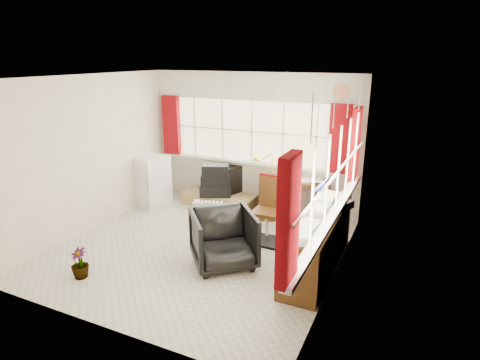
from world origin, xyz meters
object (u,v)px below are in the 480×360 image
object	(u,v)px
task_chair	(270,207)
tv_bench	(220,200)
mini_fridge	(151,180)
desk_lamp	(272,161)
radiator	(210,223)
office_chair	(224,239)
desk	(293,196)
credenza	(318,241)
crt_tv	(223,179)

from	to	relation	value
task_chair	tv_bench	xyz separation A→B (m)	(-1.39, 0.98, -0.43)
task_chair	mini_fridge	xyz separation A→B (m)	(-2.64, 0.53, -0.08)
desk_lamp	tv_bench	distance (m)	1.35
radiator	office_chair	bearing A→B (deg)	-49.11
desk	office_chair	size ratio (longest dim) A/B	1.59
desk	mini_fridge	xyz separation A→B (m)	(-2.68, -0.53, 0.09)
credenza	crt_tv	world-z (taller)	credenza
crt_tv	mini_fridge	size ratio (longest dim) A/B	0.74
office_chair	crt_tv	world-z (taller)	crt_tv
task_chair	tv_bench	world-z (taller)	task_chair
task_chair	desk_lamp	bearing A→B (deg)	109.09
desk_lamp	radiator	world-z (taller)	desk_lamp
desk	task_chair	size ratio (longest dim) A/B	1.29
radiator	crt_tv	world-z (taller)	crt_tv
task_chair	crt_tv	distance (m)	1.78
office_chair	mini_fridge	world-z (taller)	mini_fridge
tv_bench	crt_tv	xyz separation A→B (m)	(0.00, 0.14, 0.38)
radiator	crt_tv	distance (m)	1.55
desk	radiator	bearing A→B (deg)	-123.60
office_chair	crt_tv	size ratio (longest dim) A/B	1.20
mini_fridge	radiator	bearing A→B (deg)	-26.02
desk	credenza	xyz separation A→B (m)	(0.85, -1.60, 0.01)
credenza	task_chair	bearing A→B (deg)	148.80
office_chair	tv_bench	distance (m)	2.27
desk	radiator	size ratio (longest dim) A/B	2.23
desk_lamp	crt_tv	distance (m)	1.14
office_chair	radiator	xyz separation A→B (m)	(-0.58, 0.68, -0.14)
mini_fridge	desk	bearing A→B (deg)	11.10
desk_lamp	office_chair	world-z (taller)	desk_lamp
desk_lamp	radiator	size ratio (longest dim) A/B	0.73
desk	office_chair	bearing A→B (deg)	-99.22
desk_lamp	radiator	bearing A→B (deg)	-111.23
tv_bench	office_chair	bearing A→B (deg)	-61.10
office_chair	credenza	size ratio (longest dim) A/B	0.42
task_chair	radiator	world-z (taller)	task_chair
desk_lamp	crt_tv	bearing A→B (deg)	174.73
desk_lamp	desk	bearing A→B (deg)	4.89
desk_lamp	crt_tv	world-z (taller)	desk_lamp
office_chair	crt_tv	bearing A→B (deg)	76.60
tv_bench	radiator	bearing A→B (deg)	-68.73
desk_lamp	mini_fridge	world-z (taller)	desk_lamp
crt_tv	task_chair	bearing A→B (deg)	-39.00
tv_bench	mini_fridge	world-z (taller)	mini_fridge
office_chair	credenza	distance (m)	1.27
desk	task_chair	xyz separation A→B (m)	(-0.04, -1.06, 0.16)
crt_tv	desk_lamp	bearing A→B (deg)	-5.27
desk_lamp	crt_tv	size ratio (longest dim) A/B	0.63
office_chair	tv_bench	world-z (taller)	office_chair
desk	task_chair	world-z (taller)	task_chair
credenza	crt_tv	size ratio (longest dim) A/B	2.84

